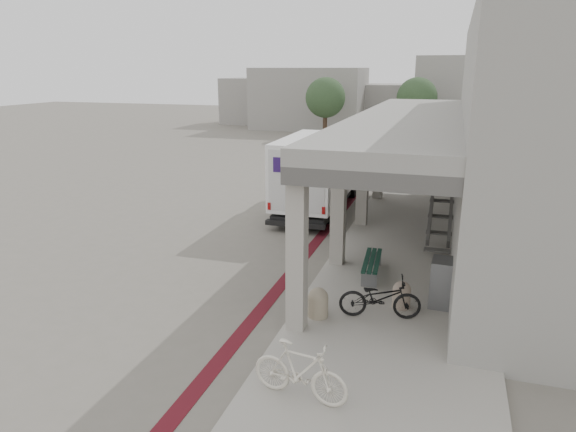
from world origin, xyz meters
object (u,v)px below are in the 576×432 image
(bicycle_cream, at_px, (300,371))
(bicycle_black, at_px, (380,298))
(fedex_truck, at_px, (319,170))
(bench, at_px, (372,264))
(utility_cabinet, at_px, (442,283))

(bicycle_cream, bearing_deg, bicycle_black, -5.55)
(fedex_truck, height_order, bench, fedex_truck)
(bench, xyz_separation_m, bicycle_black, (0.54, -2.37, 0.16))
(fedex_truck, bearing_deg, utility_cabinet, -58.32)
(fedex_truck, height_order, bicycle_cream, fedex_truck)
(bicycle_black, bearing_deg, utility_cabinet, -61.87)
(bicycle_black, height_order, bicycle_cream, bicycle_cream)
(fedex_truck, relative_size, bench, 3.69)
(utility_cabinet, relative_size, bicycle_black, 0.63)
(bicycle_cream, bearing_deg, fedex_truck, 21.83)
(utility_cabinet, xyz_separation_m, bicycle_cream, (-2.13, -4.40, -0.05))
(utility_cabinet, xyz_separation_m, bicycle_black, (-1.28, -1.05, -0.09))
(bicycle_black, bearing_deg, bench, 1.45)
(fedex_truck, xyz_separation_m, utility_cabinet, (4.97, -7.85, -0.91))
(bench, bearing_deg, fedex_truck, 111.73)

